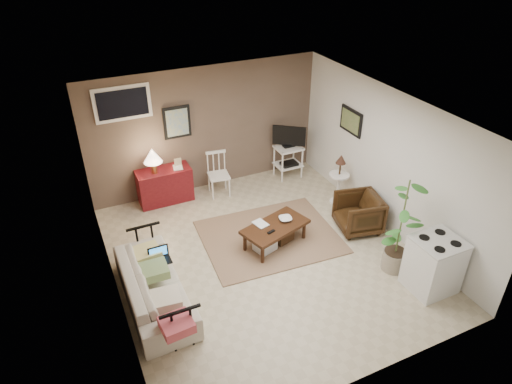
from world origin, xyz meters
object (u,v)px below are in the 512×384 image
spindle_chair (218,175)px  tv_stand (289,151)px  side_table (340,173)px  coffee_table (275,234)px  red_console (164,183)px  potted_plant (401,223)px  sofa (153,281)px  armchair (359,212)px  stove (434,264)px

spindle_chair → tv_stand: tv_stand is taller
side_table → coffee_table: bearing=-158.1°
coffee_table → red_console: (-1.26, 2.09, 0.17)m
tv_stand → potted_plant: (0.08, -3.23, 0.26)m
tv_stand → coffee_table: bearing=-123.8°
red_console → potted_plant: size_ratio=0.72×
coffee_table → red_console: size_ratio=1.05×
red_console → tv_stand: red_console is taller
coffee_table → red_console: red_console is taller
coffee_table → potted_plant: potted_plant is taller
sofa → spindle_chair: spindle_chair is taller
armchair → potted_plant: 1.20m
spindle_chair → potted_plant: size_ratio=0.53×
potted_plant → sofa: bearing=166.1°
red_console → side_table: size_ratio=1.15×
side_table → stove: 2.51m
coffee_table → potted_plant: 1.99m
coffee_table → tv_stand: tv_stand is taller
spindle_chair → coffee_table: bearing=-83.0°
coffee_table → spindle_chair: spindle_chair is taller
coffee_table → sofa: sofa is taller
red_console → armchair: bearing=-39.7°
side_table → sofa: bearing=-163.8°
red_console → spindle_chair: (1.02, -0.18, 0.00)m
tv_stand → armchair: (0.19, -2.14, -0.23)m
spindle_chair → stove: size_ratio=0.99×
red_console → armchair: (2.75, -2.28, -0.04)m
red_console → potted_plant: (2.64, -3.37, 0.45)m
sofa → armchair: (3.58, 0.23, -0.02)m
spindle_chair → armchair: spindle_chair is taller
coffee_table → armchair: (1.49, -0.20, 0.13)m
tv_stand → stove: bearing=-85.7°
coffee_table → side_table: size_ratio=1.20×
stove → side_table: bearing=88.3°
potted_plant → stove: potted_plant is taller
tv_stand → potted_plant: 3.24m
sofa → spindle_chair: (1.86, 2.33, 0.02)m
stove → spindle_chair: bearing=116.0°
coffee_table → side_table: 1.83m
coffee_table → spindle_chair: size_ratio=1.42×
spindle_chair → tv_stand: 1.55m
red_console → stove: 4.84m
coffee_table → armchair: 1.51m
spindle_chair → stove: stove is taller
sofa → armchair: size_ratio=2.74×
sofa → side_table: side_table is taller
coffee_table → tv_stand: bearing=56.2°
spindle_chair → tv_stand: size_ratio=0.77×
armchair → potted_plant: (-0.11, -1.09, 0.49)m
sofa → armchair: bearing=-86.4°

